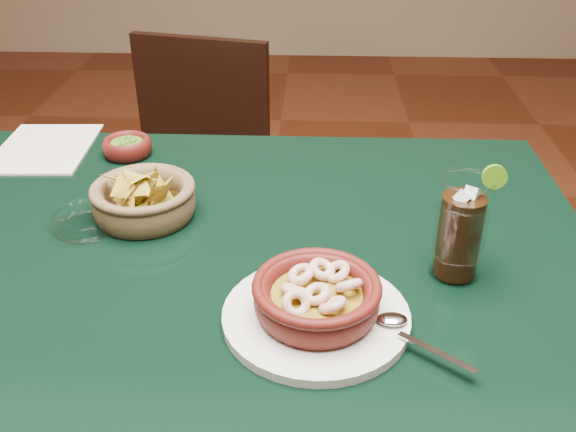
{
  "coord_description": "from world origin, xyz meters",
  "views": [
    {
      "loc": [
        0.17,
        -0.8,
        1.27
      ],
      "look_at": [
        0.14,
        -0.02,
        0.81
      ],
      "focal_mm": 40.0,
      "sensor_mm": 36.0,
      "label": 1
    }
  ],
  "objects_px": {
    "chip_basket": "(144,200)",
    "shrimp_plate": "(317,302)",
    "dining_table": "(200,294)",
    "cola_drink": "(460,229)",
    "dining_chair": "(191,189)"
  },
  "relations": [
    {
      "from": "dining_table",
      "to": "chip_basket",
      "type": "distance_m",
      "value": 0.17
    },
    {
      "from": "cola_drink",
      "to": "dining_table",
      "type": "bearing_deg",
      "value": 169.97
    },
    {
      "from": "cola_drink",
      "to": "chip_basket",
      "type": "bearing_deg",
      "value": 163.45
    },
    {
      "from": "shrimp_plate",
      "to": "chip_basket",
      "type": "height_order",
      "value": "chip_basket"
    },
    {
      "from": "dining_table",
      "to": "dining_chair",
      "type": "height_order",
      "value": "dining_chair"
    },
    {
      "from": "dining_chair",
      "to": "chip_basket",
      "type": "xyz_separation_m",
      "value": [
        0.06,
        -0.63,
        0.32
      ]
    },
    {
      "from": "chip_basket",
      "to": "cola_drink",
      "type": "xyz_separation_m",
      "value": [
        0.46,
        -0.14,
        0.04
      ]
    },
    {
      "from": "cola_drink",
      "to": "dining_chair",
      "type": "bearing_deg",
      "value": 124.23
    },
    {
      "from": "chip_basket",
      "to": "shrimp_plate",
      "type": "bearing_deg",
      "value": -41.92
    },
    {
      "from": "dining_table",
      "to": "chip_basket",
      "type": "bearing_deg",
      "value": 141.8
    },
    {
      "from": "dining_table",
      "to": "dining_chair",
      "type": "distance_m",
      "value": 0.74
    },
    {
      "from": "dining_table",
      "to": "dining_chair",
      "type": "bearing_deg",
      "value": 102.11
    },
    {
      "from": "dining_chair",
      "to": "cola_drink",
      "type": "distance_m",
      "value": 1.0
    },
    {
      "from": "dining_table",
      "to": "shrimp_plate",
      "type": "distance_m",
      "value": 0.28
    },
    {
      "from": "chip_basket",
      "to": "cola_drink",
      "type": "height_order",
      "value": "cola_drink"
    }
  ]
}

